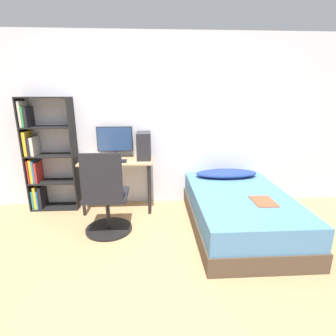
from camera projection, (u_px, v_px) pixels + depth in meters
name	position (u px, v px, depth m)	size (l,w,h in m)	color
ground_plane	(146.00, 258.00, 2.75)	(14.00, 14.00, 0.00)	tan
wall_back	(146.00, 122.00, 3.88)	(8.00, 0.05, 2.50)	silver
desk	(117.00, 169.00, 3.77)	(1.02, 0.50, 0.75)	tan
bookshelf	(42.00, 158.00, 3.77)	(0.69, 0.29, 1.62)	black
office_chair	(106.00, 203.00, 3.15)	(0.58, 0.58, 1.05)	black
bed	(239.00, 211.00, 3.31)	(1.19, 1.87, 0.47)	#4C3D2D
pillow	(226.00, 173.00, 3.87)	(0.90, 0.36, 0.11)	navy
magazine	(264.00, 201.00, 3.00)	(0.24, 0.32, 0.01)	#B24C2D
monitor	(115.00, 141.00, 3.80)	(0.52, 0.17, 0.46)	black
keyboard	(111.00, 161.00, 3.63)	(0.44, 0.14, 0.02)	black
pc_tower	(144.00, 146.00, 3.76)	(0.20, 0.33, 0.39)	#232328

